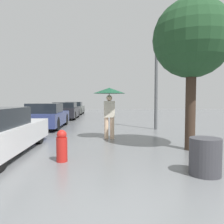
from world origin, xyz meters
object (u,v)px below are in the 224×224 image
pedestrian (109,97)px  parked_car_second (46,116)px  parked_car_third (66,111)px  trash_bin (205,157)px  parked_car_farthest (74,108)px  fire_hydrant (62,146)px  street_lamp (156,76)px  tree (192,40)px

pedestrian → parked_car_second: pedestrian is taller
parked_car_second → parked_car_third: size_ratio=0.99×
pedestrian → trash_bin: (1.68, -3.92, -1.17)m
parked_car_second → parked_car_farthest: size_ratio=0.99×
trash_bin → parked_car_farthest: bearing=104.9°
trash_bin → fire_hydrant: fire_hydrant is taller
parked_car_third → trash_bin: bearing=-69.6°
fire_hydrant → pedestrian: bearing=67.8°
pedestrian → street_lamp: size_ratio=0.44×
street_lamp → trash_bin: (-0.65, -6.41, -2.18)m
parked_car_second → parked_car_third: 5.42m
parked_car_third → tree: bearing=-63.6°
parked_car_farthest → tree: bearing=-71.4°
parked_car_third → fire_hydrant: (1.85, -11.61, -0.23)m
parked_car_second → fire_hydrant: 6.49m
parked_car_second → trash_bin: bearing=-56.5°
trash_bin → street_lamp: bearing=84.2°
pedestrian → parked_car_second: 4.62m
pedestrian → parked_car_farthest: bearing=102.4°
tree → fire_hydrant: 4.47m
parked_car_third → fire_hydrant: 11.76m
parked_car_third → trash_bin: (4.71, -12.63, -0.24)m
pedestrian → parked_car_second: size_ratio=0.47×
parked_car_second → street_lamp: bearing=-8.5°
pedestrian → parked_car_farthest: 14.15m
pedestrian → street_lamp: street_lamp is taller
parked_car_third → parked_car_farthest: parked_car_third is taller
tree → fire_hydrant: size_ratio=5.71×
street_lamp → parked_car_farthest: bearing=115.3°
street_lamp → tree: bearing=-91.3°
street_lamp → fire_hydrant: street_lamp is taller
tree → parked_car_farthest: bearing=108.6°
pedestrian → parked_car_farthest: (-3.03, 13.79, -0.94)m
parked_car_second → tree: size_ratio=0.94×
parked_car_third → parked_car_farthest: (-0.00, 5.08, -0.01)m
pedestrian → fire_hydrant: (-1.18, -2.90, -1.16)m
parked_car_farthest → parked_car_third: bearing=-90.0°
parked_car_second → parked_car_third: (0.08, 5.42, 0.01)m
parked_car_second → trash_bin: parked_car_second is taller
fire_hydrant → parked_car_second: bearing=107.2°
tree → street_lamp: bearing=88.7°
parked_car_second → tree: 7.82m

